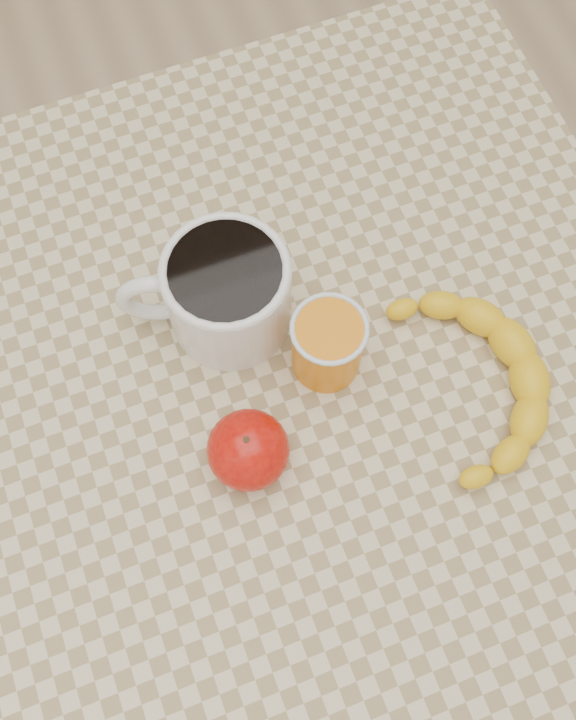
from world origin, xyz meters
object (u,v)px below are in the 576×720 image
object	(u,v)px
apple	(248,450)
coffee_mug	(224,292)
banana	(476,382)
orange_juice_glass	(328,345)
table	(288,395)

from	to	relation	value
apple	coffee_mug	bearing A→B (deg)	78.36
apple	banana	size ratio (longest dim) A/B	0.37
apple	banana	distance (m)	0.23
coffee_mug	orange_juice_glass	world-z (taller)	coffee_mug
orange_juice_glass	apple	bearing A→B (deg)	-147.33
coffee_mug	orange_juice_glass	distance (m)	0.11
coffee_mug	apple	world-z (taller)	coffee_mug
coffee_mug	banana	size ratio (longest dim) A/B	0.67
orange_juice_glass	apple	world-z (taller)	orange_juice_glass
apple	orange_juice_glass	bearing A→B (deg)	32.67
table	orange_juice_glass	world-z (taller)	orange_juice_glass
table	coffee_mug	bearing A→B (deg)	116.42
coffee_mug	banana	distance (m)	0.26
orange_juice_glass	banana	xyz separation A→B (m)	(0.12, -0.08, -0.02)
coffee_mug	banana	bearing A→B (deg)	-38.88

